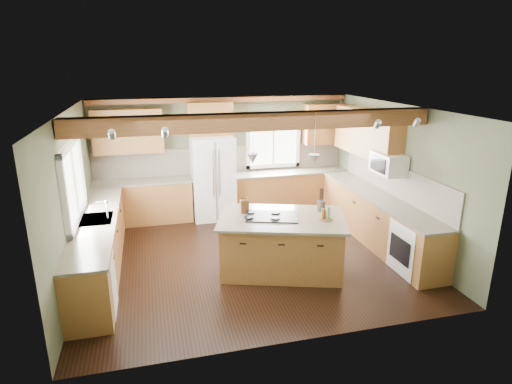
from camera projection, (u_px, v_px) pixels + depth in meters
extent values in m
plane|color=black|center=(249.00, 256.00, 7.62)|extent=(5.60, 5.60, 0.00)
plane|color=silver|center=(249.00, 108.00, 6.86)|extent=(5.60, 5.60, 0.00)
plane|color=#484F38|center=(223.00, 155.00, 9.56)|extent=(5.60, 0.00, 5.60)
plane|color=#484F38|center=(72.00, 199.00, 6.58)|extent=(0.00, 5.00, 5.00)
plane|color=#484F38|center=(396.00, 175.00, 7.90)|extent=(0.00, 5.00, 5.00)
cube|color=#552B18|center=(258.00, 122.00, 6.33)|extent=(5.55, 0.26, 0.26)
cube|color=#552B18|center=(223.00, 99.00, 9.10)|extent=(5.55, 0.20, 0.10)
cube|color=brown|center=(223.00, 160.00, 9.57)|extent=(5.58, 0.03, 0.58)
cube|color=brown|center=(394.00, 180.00, 7.97)|extent=(0.03, 3.70, 0.58)
cube|color=brown|center=(144.00, 202.00, 9.11)|extent=(2.02, 0.60, 0.88)
cube|color=#4B4237|center=(142.00, 182.00, 8.97)|extent=(2.06, 0.64, 0.04)
cube|color=brown|center=(290.00, 191.00, 9.88)|extent=(2.62, 0.60, 0.88)
cube|color=#4B4237|center=(290.00, 172.00, 9.75)|extent=(2.66, 0.64, 0.04)
cube|color=brown|center=(99.00, 246.00, 6.95)|extent=(0.60, 3.70, 0.88)
cube|color=#4B4237|center=(96.00, 220.00, 6.82)|extent=(0.64, 3.74, 0.04)
cube|color=brown|center=(376.00, 219.00, 8.13)|extent=(0.60, 3.70, 0.88)
cube|color=#4B4237|center=(378.00, 196.00, 7.99)|extent=(0.64, 3.74, 0.04)
cube|color=brown|center=(128.00, 131.00, 8.73)|extent=(1.40, 0.35, 0.90)
cube|color=brown|center=(210.00, 119.00, 9.07)|extent=(0.96, 0.35, 0.70)
cube|color=brown|center=(367.00, 133.00, 8.50)|extent=(0.35, 2.20, 0.90)
cube|color=brown|center=(323.00, 124.00, 9.74)|extent=(0.90, 0.35, 0.90)
cube|color=white|center=(72.00, 182.00, 6.56)|extent=(0.04, 1.60, 1.05)
cube|color=white|center=(273.00, 142.00, 9.73)|extent=(1.10, 0.04, 1.00)
cube|color=#262628|center=(96.00, 220.00, 6.82)|extent=(0.50, 0.65, 0.03)
cylinder|color=#B2B2B7|center=(107.00, 210.00, 6.81)|extent=(0.02, 0.02, 0.28)
cube|color=white|center=(91.00, 286.00, 5.75)|extent=(0.60, 0.60, 0.84)
cube|color=white|center=(416.00, 248.00, 6.92)|extent=(0.60, 0.72, 0.84)
cube|color=white|center=(388.00, 164.00, 7.73)|extent=(0.40, 0.70, 0.38)
cone|color=#B2B2B7|center=(253.00, 159.00, 6.63)|extent=(0.18, 0.18, 0.16)
cone|color=#B2B2B7|center=(314.00, 159.00, 6.57)|extent=(0.18, 0.18, 0.16)
cube|color=silver|center=(213.00, 178.00, 9.25)|extent=(0.90, 0.74, 1.80)
cube|color=brown|center=(281.00, 245.00, 7.02)|extent=(2.16, 1.69, 0.88)
cube|color=#4B4237|center=(282.00, 218.00, 6.89)|extent=(2.32, 1.85, 0.04)
cube|color=black|center=(272.00, 216.00, 6.89)|extent=(0.95, 0.77, 0.02)
cube|color=brown|center=(244.00, 206.00, 7.05)|extent=(0.14, 0.10, 0.22)
cylinder|color=#453E37|center=(321.00, 206.00, 7.15)|extent=(0.18, 0.18, 0.18)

